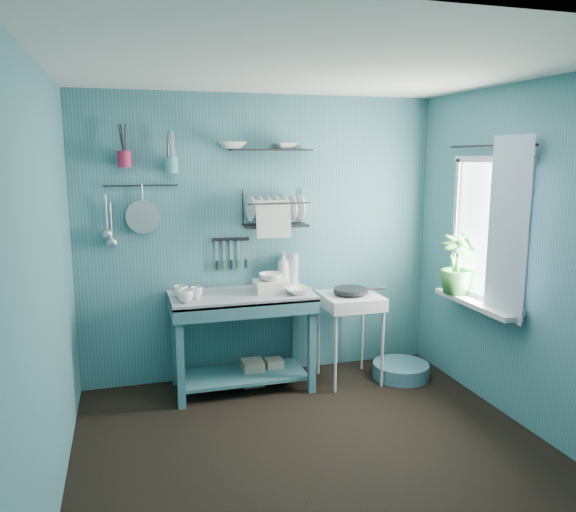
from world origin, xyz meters
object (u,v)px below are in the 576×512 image
object	(u,v)px
mug_left	(185,296)
wash_tub	(271,286)
mug_mid	(197,293)
water_bottle	(293,269)
colander	(143,217)
dish_rack	(275,208)
storage_tin_small	(274,370)
utensil_cup_teal	(171,165)
hotplate_stand	(350,338)
utensil_cup_magenta	(124,159)
floor_basin	(401,370)
work_counter	(242,341)
frying_pan	(351,290)
storage_tin_large	(253,372)
potted_plant	(457,264)
soap_bottle	(283,269)
mug_right	(181,292)

from	to	relation	value
mug_left	wash_tub	size ratio (longest dim) A/B	0.44
mug_mid	water_bottle	xyz separation A→B (m)	(0.90, 0.28, 0.09)
colander	dish_rack	bearing A→B (deg)	-4.12
wash_tub	mug_left	bearing A→B (deg)	-169.14
wash_tub	storage_tin_small	world-z (taller)	wash_tub
utensil_cup_teal	hotplate_stand	bearing A→B (deg)	-12.76
utensil_cup_magenta	floor_basin	size ratio (longest dim) A/B	0.26
work_counter	storage_tin_small	distance (m)	0.45
water_bottle	dish_rack	world-z (taller)	dish_rack
frying_pan	storage_tin_small	size ratio (longest dim) A/B	1.50
mug_left	mug_mid	size ratio (longest dim) A/B	1.23
work_counter	colander	bearing A→B (deg)	169.72
mug_left	floor_basin	size ratio (longest dim) A/B	0.24
mug_left	wash_tub	xyz separation A→B (m)	(0.73, 0.14, 0.00)
mug_mid	hotplate_stand	xyz separation A→B (m)	(1.33, -0.03, -0.49)
hotplate_stand	colander	xyz separation A→B (m)	(-1.71, 0.36, 1.09)
colander	storage_tin_large	world-z (taller)	colander
mug_mid	utensil_cup_magenta	distance (m)	1.22
mug_mid	utensil_cup_teal	world-z (taller)	utensil_cup_teal
potted_plant	floor_basin	xyz separation A→B (m)	(-0.32, 0.30, -1.02)
soap_bottle	frying_pan	size ratio (longest dim) A/B	1.00
work_counter	soap_bottle	distance (m)	0.74
mug_mid	work_counter	bearing A→B (deg)	8.97
colander	storage_tin_large	size ratio (longest dim) A/B	1.27
utensil_cup_magenta	colander	distance (m)	0.49
mug_mid	mug_right	world-z (taller)	mug_right
mug_right	potted_plant	size ratio (longest dim) A/B	0.24
water_bottle	floor_basin	size ratio (longest dim) A/B	0.56
storage_tin_large	floor_basin	xyz separation A→B (m)	(1.32, -0.21, -0.04)
work_counter	frying_pan	xyz separation A→B (m)	(0.95, -0.09, 0.40)
dish_rack	mug_mid	bearing A→B (deg)	-159.26
work_counter	mug_right	xyz separation A→B (m)	(-0.50, 0.00, 0.47)
dish_rack	floor_basin	xyz separation A→B (m)	(1.07, -0.36, -1.46)
mug_right	storage_tin_large	distance (m)	0.98
mug_right	soap_bottle	size ratio (longest dim) A/B	0.41
utensil_cup_magenta	potted_plant	bearing A→B (deg)	-15.05
hotplate_stand	mug_left	bearing A→B (deg)	-172.32
wash_tub	frying_pan	size ratio (longest dim) A/B	0.93
frying_pan	storage_tin_small	distance (m)	0.99
dish_rack	storage_tin_large	xyz separation A→B (m)	(-0.25, -0.14, -1.42)
wash_tub	soap_bottle	world-z (taller)	soap_bottle
storage_tin_large	mug_right	bearing A→B (deg)	-175.24
mug_left	wash_tub	bearing A→B (deg)	10.86
mug_mid	utensil_cup_magenta	world-z (taller)	utensil_cup_magenta
mug_right	soap_bottle	world-z (taller)	soap_bottle
storage_tin_large	storage_tin_small	bearing A→B (deg)	8.53
mug_mid	dish_rack	size ratio (longest dim) A/B	0.18
wash_tub	soap_bottle	size ratio (longest dim) A/B	0.94
frying_pan	utensil_cup_teal	world-z (taller)	utensil_cup_teal
dish_rack	floor_basin	world-z (taller)	dish_rack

